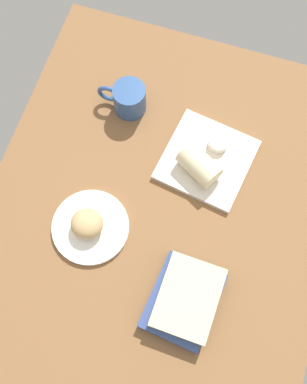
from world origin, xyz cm
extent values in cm
cube|color=brown|center=(0.00, 0.00, 2.00)|extent=(110.00, 90.00, 4.00)
cylinder|color=white|center=(-10.40, 15.29, 4.70)|extent=(20.01, 20.01, 1.40)
ellipsoid|color=tan|center=(-10.57, 15.72, 8.23)|extent=(8.95, 9.14, 5.65)
cube|color=silver|center=(16.81, -8.27, 4.80)|extent=(25.71, 25.71, 1.60)
cylinder|color=silver|center=(21.59, -9.97, 6.84)|extent=(5.34, 5.34, 2.49)
cylinder|color=#BB6820|center=(21.59, -9.97, 7.79)|extent=(4.38, 4.38, 0.40)
cylinder|color=beige|center=(12.98, -6.90, 9.01)|extent=(11.39, 12.96, 6.82)
cube|color=#33477F|center=(-21.27, -12.78, 5.62)|extent=(21.48, 17.64, 3.24)
cube|color=beige|center=(-20.48, -13.67, 8.59)|extent=(19.04, 14.60, 2.70)
cylinder|color=#2D518C|center=(26.21, 16.72, 8.52)|extent=(9.02, 9.02, 9.03)
cylinder|color=olive|center=(26.21, 16.72, 12.43)|extent=(7.40, 7.40, 0.40)
torus|color=#2D518C|center=(26.01, 22.71, 8.52)|extent=(1.41, 6.65, 6.62)
camera|label=1|loc=(-35.54, -9.77, 124.53)|focal=44.80mm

